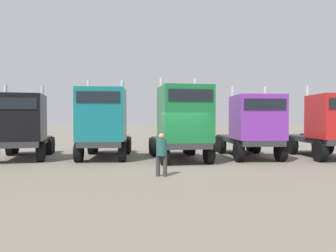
{
  "coord_description": "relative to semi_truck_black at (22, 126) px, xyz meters",
  "views": [
    {
      "loc": [
        -0.97,
        -14.16,
        2.23
      ],
      "look_at": [
        -0.6,
        3.65,
        1.8
      ],
      "focal_mm": 33.56,
      "sensor_mm": 36.0,
      "label": 1
    }
  ],
  "objects": [
    {
      "name": "visitor_with_camera",
      "position": [
        7.5,
        -4.95,
        -0.87
      ],
      "size": [
        0.47,
        0.47,
        1.66
      ],
      "rotation": [
        0.0,
        0.0,
        4.52
      ],
      "color": "#393939",
      "rests_on": "ground"
    },
    {
      "name": "ground",
      "position": [
        8.47,
        -2.8,
        -1.83
      ],
      "size": [
        200.0,
        200.0,
        0.0
      ],
      "primitive_type": "plane",
      "color": "gray"
    },
    {
      "name": "semi_truck_purple",
      "position": [
        12.52,
        0.24,
        -0.02
      ],
      "size": [
        2.75,
        6.32,
        4.05
      ],
      "rotation": [
        0.0,
        0.0,
        -1.54
      ],
      "color": "#333338",
      "rests_on": "ground"
    },
    {
      "name": "semi_truck_teal",
      "position": [
        4.35,
        0.15,
        0.14
      ],
      "size": [
        2.77,
        6.02,
        4.4
      ],
      "rotation": [
        0.0,
        0.0,
        -1.53
      ],
      "color": "#333338",
      "rests_on": "ground"
    },
    {
      "name": "semi_truck_red",
      "position": [
        16.72,
        0.01,
        0.0
      ],
      "size": [
        2.57,
        5.85,
        4.08
      ],
      "rotation": [
        0.0,
        0.0,
        -1.57
      ],
      "color": "#333338",
      "rests_on": "ground"
    },
    {
      "name": "semi_truck_black",
      "position": [
        0.0,
        0.0,
        0.0
      ],
      "size": [
        3.71,
        6.13,
        4.08
      ],
      "rotation": [
        0.0,
        0.0,
        -1.35
      ],
      "color": "#333338",
      "rests_on": "ground"
    },
    {
      "name": "semi_truck_green",
      "position": [
        8.57,
        -0.77,
        0.19
      ],
      "size": [
        3.4,
        6.27,
        4.43
      ],
      "rotation": [
        0.0,
        0.0,
        -1.42
      ],
      "color": "#333338",
      "rests_on": "ground"
    }
  ]
}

